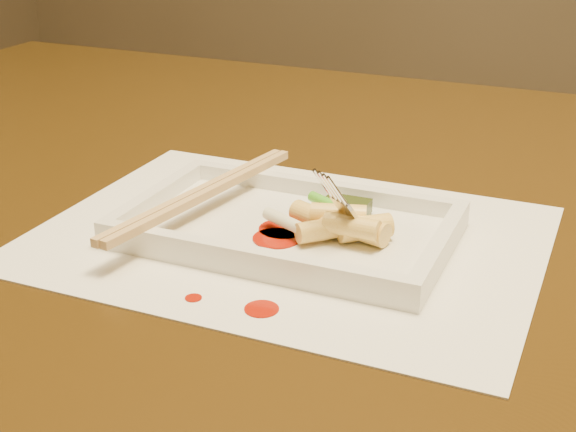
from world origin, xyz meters
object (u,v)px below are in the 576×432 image
at_px(plate_base, 288,232).
at_px(placemat, 288,237).
at_px(chopstick_a, 198,192).
at_px(table, 307,280).
at_px(fork, 382,145).

bearing_deg(plate_base, placemat, -90.00).
xyz_separation_m(placemat, plate_base, (0.00, 0.00, 0.00)).
distance_m(plate_base, chopstick_a, 0.08).
xyz_separation_m(table, plate_base, (0.03, -0.11, 0.11)).
xyz_separation_m(table, placemat, (0.03, -0.11, 0.10)).
height_order(table, fork, fork).
height_order(placemat, fork, fork).
bearing_deg(chopstick_a, fork, 6.75).
distance_m(chopstick_a, fork, 0.16).
height_order(plate_base, fork, fork).
bearing_deg(plate_base, fork, 14.42).
relative_size(table, chopstick_a, 5.86).
distance_m(table, plate_base, 0.16).
bearing_deg(fork, table, 135.55).
bearing_deg(placemat, fork, 14.42).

